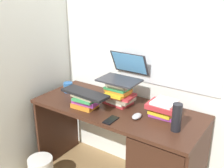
% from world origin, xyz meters
% --- Properties ---
extents(wall_back, '(6.00, 0.06, 2.60)m').
position_xyz_m(wall_back, '(0.00, 0.35, 1.30)').
color(wall_back, silver).
rests_on(wall_back, ground).
extents(wall_left, '(0.05, 6.00, 2.60)m').
position_xyz_m(wall_left, '(-0.83, 0.00, 1.30)').
color(wall_left, silver).
rests_on(wall_left, ground).
extents(desk, '(1.44, 0.60, 0.76)m').
position_xyz_m(desk, '(0.37, -0.02, 0.41)').
color(desk, '#381E14').
rests_on(desk, ground).
extents(book_stack_tall, '(0.26, 0.21, 0.21)m').
position_xyz_m(book_stack_tall, '(-0.03, 0.07, 0.86)').
color(book_stack_tall, '#B22D33').
rests_on(book_stack_tall, desk).
extents(book_stack_keyboard_riser, '(0.23, 0.20, 0.12)m').
position_xyz_m(book_stack_keyboard_riser, '(-0.22, -0.14, 0.82)').
color(book_stack_keyboard_riser, orange).
rests_on(book_stack_keyboard_riser, desk).
extents(book_stack_side, '(0.25, 0.19, 0.12)m').
position_xyz_m(book_stack_side, '(0.38, 0.08, 0.82)').
color(book_stack_side, '#8C338C').
rests_on(book_stack_side, desk).
extents(laptop, '(0.34, 0.33, 0.22)m').
position_xyz_m(laptop, '(-0.03, 0.14, 1.02)').
color(laptop, '#2D2D33').
rests_on(laptop, book_stack_tall).
extents(keyboard, '(0.43, 0.17, 0.02)m').
position_xyz_m(keyboard, '(-0.22, -0.15, 0.89)').
color(keyboard, black).
rests_on(keyboard, book_stack_keyboard_riser).
extents(computer_mouse, '(0.06, 0.10, 0.04)m').
position_xyz_m(computer_mouse, '(0.23, -0.07, 0.78)').
color(computer_mouse, '#A5A8AD').
rests_on(computer_mouse, desk).
extents(mug, '(0.12, 0.08, 0.09)m').
position_xyz_m(mug, '(-0.56, 0.03, 0.81)').
color(mug, '#265999').
rests_on(mug, desk).
extents(water_bottle, '(0.07, 0.07, 0.21)m').
position_xyz_m(water_bottle, '(0.55, -0.08, 0.86)').
color(water_bottle, black).
rests_on(water_bottle, desk).
extents(cell_phone, '(0.07, 0.14, 0.01)m').
position_xyz_m(cell_phone, '(0.09, -0.22, 0.77)').
color(cell_phone, black).
rests_on(cell_phone, desk).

